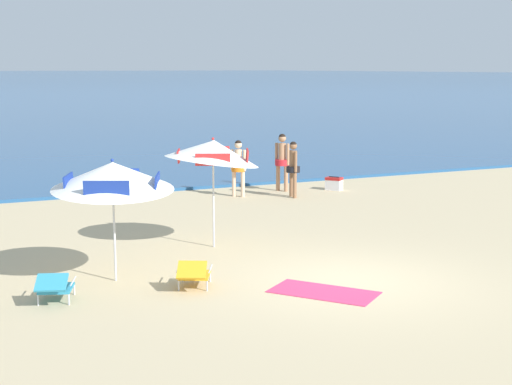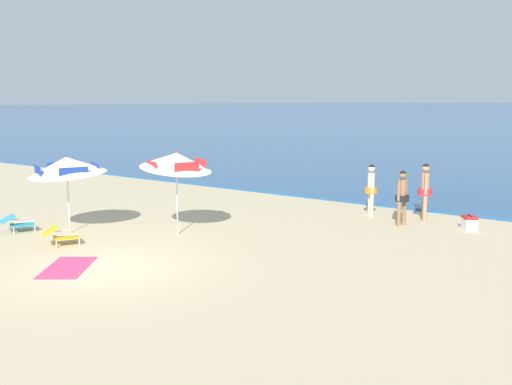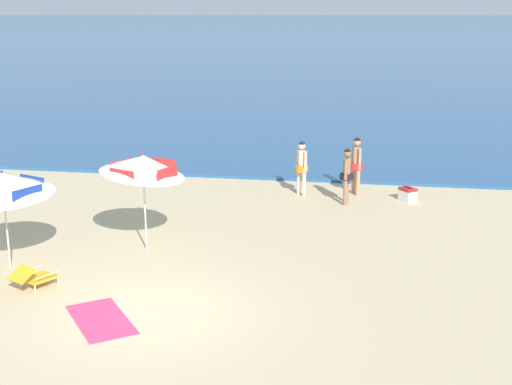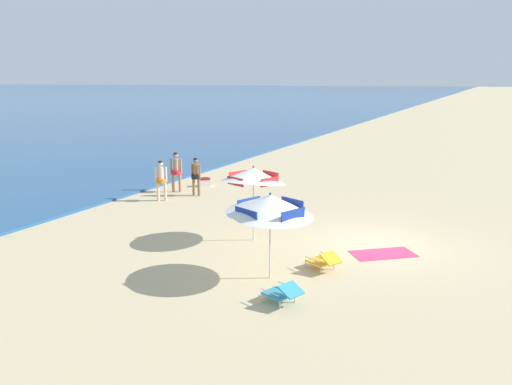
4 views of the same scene
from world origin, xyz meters
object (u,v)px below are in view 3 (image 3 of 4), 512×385
(lounge_chair_under_umbrella, at_px, (33,276))
(person_standing_near_shore, at_px, (302,164))
(beach_umbrella_striped_main, at_px, (3,184))
(cooler_box, at_px, (408,194))
(person_standing_beside, at_px, (356,162))
(beach_towel, at_px, (101,319))
(person_wading_in, at_px, (347,172))
(beach_umbrella_striped_second, at_px, (143,165))

(lounge_chair_under_umbrella, xyz_separation_m, person_standing_near_shore, (4.57, 8.47, 0.70))
(beach_umbrella_striped_main, bearing_deg, cooler_box, 39.32)
(beach_umbrella_striped_main, relative_size, person_standing_beside, 1.42)
(person_standing_near_shore, bearing_deg, lounge_chair_under_umbrella, -118.35)
(beach_towel, bearing_deg, person_wading_in, 65.36)
(lounge_chair_under_umbrella, relative_size, beach_towel, 0.57)
(lounge_chair_under_umbrella, distance_m, beach_towel, 2.27)
(lounge_chair_under_umbrella, distance_m, person_standing_beside, 10.86)
(person_standing_beside, relative_size, person_wading_in, 1.08)
(beach_towel, bearing_deg, cooler_box, 58.36)
(beach_umbrella_striped_second, bearing_deg, beach_umbrella_striped_main, -146.67)
(beach_umbrella_striped_second, relative_size, person_standing_near_shore, 1.44)
(person_wading_in, bearing_deg, cooler_box, 20.36)
(person_standing_beside, bearing_deg, person_standing_near_shore, -166.84)
(lounge_chair_under_umbrella, xyz_separation_m, person_wading_in, (5.99, 7.68, 0.69))
(person_standing_near_shore, height_order, beach_towel, person_standing_near_shore)
(lounge_chair_under_umbrella, bearing_deg, person_standing_near_shore, 61.65)
(cooler_box, bearing_deg, beach_umbrella_striped_main, -140.68)
(beach_umbrella_striped_second, distance_m, lounge_chair_under_umbrella, 3.62)
(beach_umbrella_striped_second, xyz_separation_m, person_standing_beside, (4.73, 6.09, -1.04))
(beach_umbrella_striped_second, xyz_separation_m, lounge_chair_under_umbrella, (-1.49, -2.77, -1.80))
(person_standing_beside, distance_m, beach_towel, 10.96)
(beach_umbrella_striped_second, distance_m, person_standing_near_shore, 6.58)
(beach_umbrella_striped_main, distance_m, person_wading_in, 9.75)
(person_wading_in, bearing_deg, person_standing_beside, 78.69)
(person_standing_beside, xyz_separation_m, person_wading_in, (-0.24, -1.18, -0.07))
(beach_umbrella_striped_second, height_order, cooler_box, beach_umbrella_striped_second)
(beach_umbrella_striped_main, relative_size, lounge_chair_under_umbrella, 2.46)
(beach_umbrella_striped_second, relative_size, beach_towel, 1.35)
(beach_umbrella_striped_main, bearing_deg, lounge_chair_under_umbrella, -43.93)
(person_standing_beside, height_order, cooler_box, person_standing_beside)
(cooler_box, bearing_deg, lounge_chair_under_umbrella, -133.03)
(beach_umbrella_striped_second, xyz_separation_m, person_wading_in, (4.50, 4.91, -1.11))
(lounge_chair_under_umbrella, height_order, cooler_box, lounge_chair_under_umbrella)
(beach_umbrella_striped_main, bearing_deg, beach_umbrella_striped_second, 33.33)
(person_standing_near_shore, height_order, person_wading_in, person_standing_near_shore)
(beach_umbrella_striped_main, relative_size, person_standing_near_shore, 1.50)
(lounge_chair_under_umbrella, bearing_deg, beach_umbrella_striped_main, 136.07)
(beach_towel, bearing_deg, person_standing_near_shore, 74.66)
(person_standing_near_shore, bearing_deg, beach_umbrella_striped_second, -118.37)
(person_standing_beside, relative_size, cooler_box, 2.95)
(person_standing_near_shore, xyz_separation_m, cooler_box, (3.22, -0.12, -0.77))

